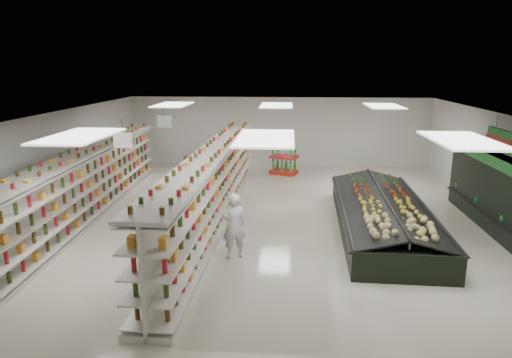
# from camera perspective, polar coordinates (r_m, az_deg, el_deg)

# --- Properties ---
(floor) EXTENTS (16.00, 16.00, 0.00)m
(floor) POSITION_cam_1_polar(r_m,az_deg,el_deg) (14.20, 1.97, -5.03)
(floor) COLOR beige
(floor) RESTS_ON ground
(ceiling) EXTENTS (14.00, 16.00, 0.02)m
(ceiling) POSITION_cam_1_polar(r_m,az_deg,el_deg) (13.50, 2.09, 7.91)
(ceiling) COLOR white
(ceiling) RESTS_ON wall_back
(wall_back) EXTENTS (14.00, 0.02, 3.20)m
(wall_back) POSITION_cam_1_polar(r_m,az_deg,el_deg) (21.63, 2.84, 5.95)
(wall_back) COLOR silver
(wall_back) RESTS_ON floor
(wall_front) EXTENTS (14.00, 0.02, 3.20)m
(wall_front) POSITION_cam_1_polar(r_m,az_deg,el_deg) (6.23, -0.88, -15.17)
(wall_front) COLOR silver
(wall_front) RESTS_ON floor
(wall_left) EXTENTS (0.02, 16.00, 3.20)m
(wall_left) POSITION_cam_1_polar(r_m,az_deg,el_deg) (15.66, -24.52, 1.57)
(wall_left) COLOR silver
(wall_left) RESTS_ON floor
(wall_right) EXTENTS (0.02, 16.00, 3.20)m
(wall_right) POSITION_cam_1_polar(r_m,az_deg,el_deg) (15.22, 29.39, 0.69)
(wall_right) COLOR silver
(wall_right) RESTS_ON floor
(aisle_sign_near) EXTENTS (0.52, 0.06, 0.75)m
(aisle_sign_near) POSITION_cam_1_polar(r_m,az_deg,el_deg) (12.34, -16.29, 4.68)
(aisle_sign_near) COLOR white
(aisle_sign_near) RESTS_ON ceiling
(aisle_sign_far) EXTENTS (0.52, 0.06, 0.75)m
(aisle_sign_far) POSITION_cam_1_polar(r_m,az_deg,el_deg) (16.11, -11.40, 7.04)
(aisle_sign_far) COLOR white
(aisle_sign_far) RESTS_ON ceiling
(gondola_left) EXTENTS (1.35, 12.08, 2.09)m
(gondola_left) POSITION_cam_1_polar(r_m,az_deg,el_deg) (15.24, -20.18, -0.81)
(gondola_left) COLOR beige
(gondola_left) RESTS_ON floor
(gondola_center) EXTENTS (1.28, 12.75, 2.21)m
(gondola_center) POSITION_cam_1_polar(r_m,az_deg,el_deg) (13.76, -5.30, -1.29)
(gondola_center) COLOR beige
(gondola_center) RESTS_ON floor
(produce_island) EXTENTS (2.78, 7.09, 1.05)m
(produce_island) POSITION_cam_1_polar(r_m,az_deg,el_deg) (13.70, 15.51, -4.18)
(produce_island) COLOR black
(produce_island) RESTS_ON floor
(soda_endcap) EXTENTS (1.33, 1.13, 1.45)m
(soda_endcap) POSITION_cam_1_polar(r_m,az_deg,el_deg) (19.89, 3.53, 2.60)
(soda_endcap) COLOR red
(soda_endcap) RESTS_ON floor
(shopper_main) EXTENTS (0.70, 0.56, 1.66)m
(shopper_main) POSITION_cam_1_polar(r_m,az_deg,el_deg) (11.20, -2.79, -5.88)
(shopper_main) COLOR silver
(shopper_main) RESTS_ON floor
(shopper_background) EXTENTS (0.66, 0.83, 1.49)m
(shopper_background) POSITION_cam_1_polar(r_m,az_deg,el_deg) (16.89, -8.37, 0.56)
(shopper_background) COLOR tan
(shopper_background) RESTS_ON floor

